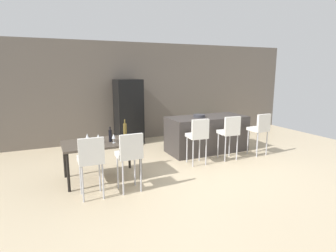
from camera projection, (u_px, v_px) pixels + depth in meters
name	position (u px, v px, depth m)	size (l,w,h in m)	color
ground_plane	(197.00, 163.00, 6.41)	(10.00, 10.00, 0.00)	#C6B28E
back_wall	(151.00, 91.00, 8.71)	(10.00, 0.12, 2.90)	#665B51
kitchen_island	(207.00, 134.00, 7.30)	(2.05, 0.90, 0.92)	#383330
bar_chair_left	(198.00, 134.00, 6.20)	(0.42, 0.42, 1.05)	silver
bar_chair_middle	(230.00, 131.00, 6.55)	(0.42, 0.42, 1.05)	silver
bar_chair_right	(260.00, 128.00, 6.92)	(0.42, 0.42, 1.05)	silver
dining_table	(101.00, 145.00, 5.38)	(1.44, 0.86, 0.74)	#4C4238
dining_chair_near	(91.00, 158.00, 4.54)	(0.41, 0.41, 1.05)	silver
dining_chair_far	(130.00, 153.00, 4.80)	(0.41, 0.41, 1.05)	silver
wine_bottle_middle	(110.00, 136.00, 5.37)	(0.06, 0.06, 0.29)	black
wine_bottle_near	(125.00, 129.00, 5.87)	(0.07, 0.07, 0.34)	brown
wine_glass_left	(98.00, 137.00, 5.27)	(0.07, 0.07, 0.17)	silver
wine_glass_right	(87.00, 136.00, 5.30)	(0.07, 0.07, 0.17)	silver
wine_glass_far	(114.00, 136.00, 5.29)	(0.07, 0.07, 0.17)	silver
refrigerator	(129.00, 112.00, 8.07)	(0.72, 0.68, 1.84)	black
fruit_bowl	(199.00, 116.00, 7.10)	(0.30, 0.30, 0.07)	#333338
potted_plant	(212.00, 124.00, 9.33)	(0.38, 0.38, 0.58)	#38383D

